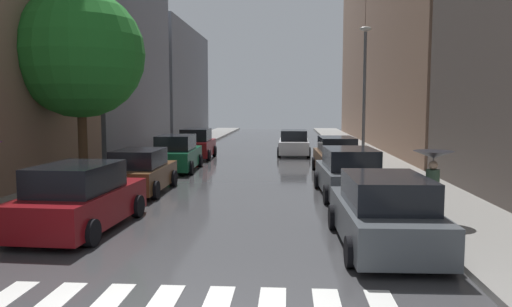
% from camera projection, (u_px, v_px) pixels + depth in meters
% --- Properties ---
extents(ground_plane, '(28.00, 72.00, 0.04)m').
position_uv_depth(ground_plane, '(262.00, 158.00, 30.46)').
color(ground_plane, '#3D3D3F').
extents(sidewalk_left, '(3.00, 72.00, 0.15)m').
position_uv_depth(sidewalk_left, '(160.00, 155.00, 30.88)').
color(sidewalk_left, gray).
rests_on(sidewalk_left, ground).
extents(sidewalk_right, '(3.00, 72.00, 0.15)m').
position_uv_depth(sidewalk_right, '(368.00, 157.00, 30.03)').
color(sidewalk_right, gray).
rests_on(sidewalk_right, ground).
extents(building_left_far, '(6.00, 18.13, 10.88)m').
position_uv_depth(building_left_far, '(164.00, 83.00, 49.63)').
color(building_left_far, slate).
rests_on(building_left_far, ground).
extents(building_right_mid, '(6.00, 19.00, 16.35)m').
position_uv_depth(building_right_mid, '(435.00, 28.00, 31.51)').
color(building_right_mid, '#8C6B56').
rests_on(building_right_mid, ground).
extents(building_right_far, '(6.00, 16.94, 16.77)m').
position_uv_depth(building_right_far, '(382.00, 54.00, 49.62)').
color(building_right_far, '#8C6B56').
rests_on(building_right_far, ground).
extents(parked_car_left_nearest, '(2.30, 4.62, 1.74)m').
position_uv_depth(parked_car_left_nearest, '(80.00, 199.00, 12.69)').
color(parked_car_left_nearest, maroon).
rests_on(parked_car_left_nearest, ground).
extents(parked_car_left_second, '(2.01, 4.11, 1.62)m').
position_uv_depth(parked_car_left_second, '(141.00, 172.00, 18.17)').
color(parked_car_left_second, brown).
rests_on(parked_car_left_second, ground).
extents(parked_car_left_third, '(2.19, 4.62, 1.77)m').
position_uv_depth(parked_car_left_third, '(177.00, 154.00, 24.29)').
color(parked_car_left_third, '#0C4C2D').
rests_on(parked_car_left_third, ground).
extents(parked_car_left_fourth, '(2.10, 4.15, 1.82)m').
position_uv_depth(parked_car_left_fourth, '(197.00, 145.00, 29.84)').
color(parked_car_left_fourth, maroon).
rests_on(parked_car_left_fourth, ground).
extents(parked_car_right_nearest, '(2.23, 4.70, 1.67)m').
position_uv_depth(parked_car_right_nearest, '(384.00, 213.00, 11.13)').
color(parked_car_right_nearest, '#474C51').
rests_on(parked_car_right_nearest, ground).
extents(parked_car_right_second, '(2.28, 4.76, 1.72)m').
position_uv_depth(parked_car_right_second, '(349.00, 174.00, 17.42)').
color(parked_car_right_second, '#474C51').
rests_on(parked_car_right_second, ground).
extents(parked_car_right_third, '(2.09, 4.61, 1.76)m').
position_uv_depth(parked_car_right_third, '(336.00, 157.00, 22.97)').
color(parked_car_right_third, brown).
rests_on(parked_car_right_third, ground).
extents(car_midroad, '(2.09, 4.70, 1.63)m').
position_uv_depth(car_midroad, '(294.00, 143.00, 31.85)').
color(car_midroad, silver).
rests_on(car_midroad, ground).
extents(pedestrian_near_tree, '(1.06, 1.06, 1.86)m').
position_uv_depth(pedestrian_near_tree, '(433.00, 168.00, 13.15)').
color(pedestrian_near_tree, navy).
rests_on(pedestrian_near_tree, sidewalk_right).
extents(street_tree_left, '(5.07, 5.07, 7.64)m').
position_uv_depth(street_tree_left, '(80.00, 54.00, 19.29)').
color(street_tree_left, '#513823').
rests_on(street_tree_left, sidewalk_left).
extents(lamp_post_right, '(0.60, 0.28, 7.13)m').
position_uv_depth(lamp_post_right, '(364.00, 86.00, 25.54)').
color(lamp_post_right, '#595B60').
rests_on(lamp_post_right, sidewalk_right).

